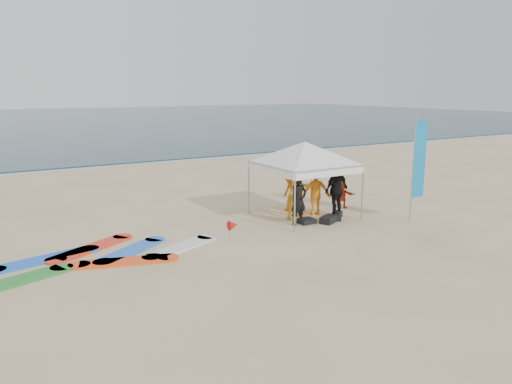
{
  "coord_description": "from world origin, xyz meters",
  "views": [
    {
      "loc": [
        -6.5,
        -9.79,
        4.22
      ],
      "look_at": [
        1.05,
        2.6,
        1.2
      ],
      "focal_mm": 35.0,
      "sensor_mm": 36.0,
      "label": 1
    }
  ],
  "objects_px": {
    "canopy_tent": "(305,142)",
    "marker_pennant": "(233,225)",
    "person_seated": "(342,195)",
    "person_orange_b": "(294,185)",
    "person_black_a": "(299,200)",
    "person_yellow": "(300,190)",
    "person_black_b": "(336,190)",
    "feather_flag": "(419,161)",
    "surfboard_spread": "(101,257)",
    "person_orange_a": "(315,190)"
  },
  "relations": [
    {
      "from": "canopy_tent",
      "to": "marker_pennant",
      "type": "relative_size",
      "value": 5.98
    },
    {
      "from": "person_seated",
      "to": "marker_pennant",
      "type": "height_order",
      "value": "person_seated"
    },
    {
      "from": "person_orange_b",
      "to": "canopy_tent",
      "type": "relative_size",
      "value": 0.48
    },
    {
      "from": "person_black_a",
      "to": "person_yellow",
      "type": "distance_m",
      "value": 0.82
    },
    {
      "from": "person_black_b",
      "to": "person_seated",
      "type": "bearing_deg",
      "value": -151.74
    },
    {
      "from": "person_yellow",
      "to": "person_orange_b",
      "type": "distance_m",
      "value": 1.1
    },
    {
      "from": "feather_flag",
      "to": "surfboard_spread",
      "type": "relative_size",
      "value": 0.55
    },
    {
      "from": "person_orange_b",
      "to": "marker_pennant",
      "type": "xyz_separation_m",
      "value": [
        -3.62,
        -2.17,
        -0.43
      ]
    },
    {
      "from": "person_seated",
      "to": "surfboard_spread",
      "type": "height_order",
      "value": "person_seated"
    },
    {
      "from": "person_black_a",
      "to": "person_orange_b",
      "type": "bearing_deg",
      "value": 55.88
    },
    {
      "from": "person_seated",
      "to": "marker_pennant",
      "type": "relative_size",
      "value": 1.49
    },
    {
      "from": "person_yellow",
      "to": "person_orange_a",
      "type": "relative_size",
      "value": 1.16
    },
    {
      "from": "person_black_a",
      "to": "feather_flag",
      "type": "relative_size",
      "value": 0.48
    },
    {
      "from": "canopy_tent",
      "to": "marker_pennant",
      "type": "xyz_separation_m",
      "value": [
        -3.41,
        -1.31,
        -2.01
      ]
    },
    {
      "from": "person_black_b",
      "to": "person_orange_b",
      "type": "distance_m",
      "value": 1.62
    },
    {
      "from": "person_black_a",
      "to": "marker_pennant",
      "type": "distance_m",
      "value": 2.72
    },
    {
      "from": "person_seated",
      "to": "feather_flag",
      "type": "relative_size",
      "value": 0.29
    },
    {
      "from": "person_black_a",
      "to": "person_yellow",
      "type": "relative_size",
      "value": 0.82
    },
    {
      "from": "person_seated",
      "to": "canopy_tent",
      "type": "bearing_deg",
      "value": 68.99
    },
    {
      "from": "canopy_tent",
      "to": "feather_flag",
      "type": "bearing_deg",
      "value": -39.01
    },
    {
      "from": "person_orange_a",
      "to": "marker_pennant",
      "type": "relative_size",
      "value": 2.61
    },
    {
      "from": "person_yellow",
      "to": "feather_flag",
      "type": "height_order",
      "value": "feather_flag"
    },
    {
      "from": "marker_pennant",
      "to": "surfboard_spread",
      "type": "bearing_deg",
      "value": 170.41
    },
    {
      "from": "person_yellow",
      "to": "feather_flag",
      "type": "relative_size",
      "value": 0.58
    },
    {
      "from": "person_orange_b",
      "to": "person_seated",
      "type": "relative_size",
      "value": 1.94
    },
    {
      "from": "person_black_b",
      "to": "canopy_tent",
      "type": "relative_size",
      "value": 0.49
    },
    {
      "from": "feather_flag",
      "to": "person_seated",
      "type": "bearing_deg",
      "value": 109.26
    },
    {
      "from": "person_orange_a",
      "to": "marker_pennant",
      "type": "bearing_deg",
      "value": 42.55
    },
    {
      "from": "person_seated",
      "to": "canopy_tent",
      "type": "relative_size",
      "value": 0.25
    },
    {
      "from": "person_black_a",
      "to": "marker_pennant",
      "type": "xyz_separation_m",
      "value": [
        -2.64,
        -0.56,
        -0.3
      ]
    },
    {
      "from": "marker_pennant",
      "to": "person_seated",
      "type": "bearing_deg",
      "value": 16.5
    },
    {
      "from": "person_orange_a",
      "to": "person_orange_b",
      "type": "distance_m",
      "value": 0.87
    },
    {
      "from": "person_orange_a",
      "to": "person_black_b",
      "type": "xyz_separation_m",
      "value": [
        0.35,
        -0.67,
        0.1
      ]
    },
    {
      "from": "person_orange_b",
      "to": "feather_flag",
      "type": "distance_m",
      "value": 4.21
    },
    {
      "from": "person_orange_b",
      "to": "person_yellow",
      "type": "bearing_deg",
      "value": 40.66
    },
    {
      "from": "canopy_tent",
      "to": "person_black_b",
      "type": "bearing_deg",
      "value": -35.31
    },
    {
      "from": "canopy_tent",
      "to": "person_orange_a",
      "type": "bearing_deg",
      "value": 5.7
    },
    {
      "from": "feather_flag",
      "to": "surfboard_spread",
      "type": "height_order",
      "value": "feather_flag"
    },
    {
      "from": "person_black_a",
      "to": "person_black_b",
      "type": "xyz_separation_m",
      "value": [
        1.64,
        0.13,
        0.14
      ]
    },
    {
      "from": "person_seated",
      "to": "person_black_b",
      "type": "bearing_deg",
      "value": 101.06
    },
    {
      "from": "person_black_a",
      "to": "person_orange_a",
      "type": "distance_m",
      "value": 1.51
    },
    {
      "from": "person_black_b",
      "to": "canopy_tent",
      "type": "bearing_deg",
      "value": -47.18
    },
    {
      "from": "person_black_a",
      "to": "person_orange_a",
      "type": "height_order",
      "value": "person_orange_a"
    },
    {
      "from": "person_orange_b",
      "to": "surfboard_spread",
      "type": "relative_size",
      "value": 0.3
    },
    {
      "from": "person_seated",
      "to": "surfboard_spread",
      "type": "relative_size",
      "value": 0.16
    },
    {
      "from": "person_orange_b",
      "to": "surfboard_spread",
      "type": "height_order",
      "value": "person_orange_b"
    },
    {
      "from": "feather_flag",
      "to": "marker_pennant",
      "type": "xyz_separation_m",
      "value": [
        -6.23,
        0.98,
        -1.46
      ]
    },
    {
      "from": "person_yellow",
      "to": "person_orange_a",
      "type": "height_order",
      "value": "person_yellow"
    },
    {
      "from": "person_seated",
      "to": "marker_pennant",
      "type": "xyz_separation_m",
      "value": [
        -5.33,
        -1.58,
        0.02
      ]
    },
    {
      "from": "person_black_a",
      "to": "person_yellow",
      "type": "xyz_separation_m",
      "value": [
        0.51,
        0.61,
        0.18
      ]
    }
  ]
}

